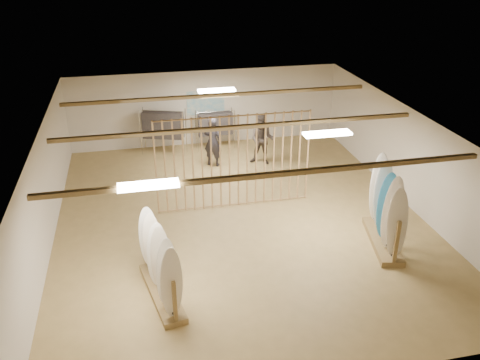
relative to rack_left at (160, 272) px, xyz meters
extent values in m
plane|color=tan|center=(2.40, 2.93, -0.62)|extent=(12.00, 12.00, 0.00)
plane|color=gray|center=(2.40, 2.93, 2.18)|extent=(12.00, 12.00, 0.00)
plane|color=silver|center=(2.40, 8.93, 0.78)|extent=(12.00, 0.00, 12.00)
plane|color=silver|center=(2.40, -3.07, 0.78)|extent=(12.00, 0.00, 12.00)
plane|color=silver|center=(-2.60, 2.93, 0.78)|extent=(0.00, 12.00, 12.00)
plane|color=silver|center=(7.40, 2.93, 0.78)|extent=(0.00, 12.00, 12.00)
cube|color=olive|center=(2.40, 2.93, 2.10)|extent=(9.50, 6.12, 0.10)
cube|color=white|center=(2.40, 2.93, 2.12)|extent=(1.20, 0.35, 0.06)
cylinder|color=tan|center=(0.20, 3.73, 0.78)|extent=(0.05, 0.05, 2.78)
cylinder|color=tan|center=(0.46, 3.73, 0.78)|extent=(0.05, 0.05, 2.78)
cylinder|color=tan|center=(0.72, 3.73, 0.78)|extent=(0.05, 0.05, 2.78)
cylinder|color=tan|center=(0.98, 3.73, 0.78)|extent=(0.05, 0.05, 2.78)
cylinder|color=tan|center=(1.24, 3.73, 0.78)|extent=(0.05, 0.05, 2.78)
cylinder|color=tan|center=(1.50, 3.73, 0.78)|extent=(0.05, 0.05, 2.78)
cylinder|color=tan|center=(1.75, 3.73, 0.78)|extent=(0.05, 0.05, 2.78)
cylinder|color=tan|center=(2.01, 3.73, 0.78)|extent=(0.05, 0.05, 2.78)
cylinder|color=tan|center=(2.27, 3.73, 0.78)|extent=(0.05, 0.05, 2.78)
cylinder|color=tan|center=(2.53, 3.73, 0.78)|extent=(0.05, 0.05, 2.78)
cylinder|color=tan|center=(2.79, 3.73, 0.78)|extent=(0.05, 0.05, 2.78)
cylinder|color=tan|center=(3.05, 3.73, 0.78)|extent=(0.05, 0.05, 2.78)
cylinder|color=tan|center=(3.31, 3.73, 0.78)|extent=(0.05, 0.05, 2.78)
cylinder|color=tan|center=(3.57, 3.73, 0.78)|extent=(0.05, 0.05, 2.78)
cylinder|color=tan|center=(3.82, 3.73, 0.78)|extent=(0.05, 0.05, 2.78)
cylinder|color=tan|center=(4.08, 3.73, 0.78)|extent=(0.05, 0.05, 2.78)
cylinder|color=tan|center=(4.34, 3.73, 0.78)|extent=(0.05, 0.05, 2.78)
cylinder|color=tan|center=(4.60, 3.73, 0.78)|extent=(0.05, 0.05, 2.78)
cube|color=#3593BC|center=(2.40, 8.91, 0.98)|extent=(1.40, 0.03, 0.90)
cube|color=olive|center=(0.00, 0.00, -0.55)|extent=(0.91, 2.31, 0.14)
cylinder|color=black|center=(0.00, 0.00, 0.29)|extent=(0.42, 2.17, 0.01)
ellipsoid|color=silver|center=(0.17, -0.91, 0.35)|extent=(0.44, 0.13, 1.68)
ellipsoid|color=white|center=(0.10, -0.55, 0.35)|extent=(0.44, 0.13, 1.68)
ellipsoid|color=silver|center=(0.03, -0.18, 0.35)|extent=(0.44, 0.13, 1.68)
ellipsoid|color=white|center=(-0.03, 0.18, 0.35)|extent=(0.44, 0.13, 1.68)
ellipsoid|color=silver|center=(-0.10, 0.55, 0.35)|extent=(0.44, 0.13, 1.68)
ellipsoid|color=white|center=(-0.17, 0.91, 0.35)|extent=(0.44, 0.13, 1.68)
cube|color=olive|center=(5.72, 0.90, -0.54)|extent=(1.04, 2.26, 0.16)
cylinder|color=black|center=(5.72, 0.90, 0.42)|extent=(0.48, 2.09, 0.01)
ellipsoid|color=silver|center=(5.52, 0.03, 0.50)|extent=(0.50, 0.17, 1.93)
ellipsoid|color=silver|center=(5.62, 0.46, 0.50)|extent=(0.50, 0.17, 1.93)
ellipsoid|color=#2D8CD1|center=(5.72, 0.90, 0.50)|extent=(0.50, 0.17, 1.93)
ellipsoid|color=white|center=(5.81, 1.34, 0.50)|extent=(0.50, 0.17, 1.93)
ellipsoid|color=white|center=(5.91, 1.78, 0.50)|extent=(0.50, 0.17, 1.93)
cylinder|color=silver|center=(0.74, 8.21, 0.99)|extent=(1.48, 0.54, 0.03)
cube|color=black|center=(0.74, 8.21, 0.46)|extent=(1.49, 0.84, 0.95)
cylinder|color=silver|center=(0.74, 8.21, 0.21)|extent=(0.03, 0.03, 1.67)
cylinder|color=silver|center=(2.64, 8.33, 0.80)|extent=(1.37, 0.10, 0.03)
cube|color=black|center=(2.64, 8.33, 0.33)|extent=(1.29, 0.41, 0.83)
cylinder|color=silver|center=(2.64, 8.33, 0.11)|extent=(0.03, 0.03, 1.47)
imported|color=#242229|center=(2.29, 6.79, 0.36)|extent=(0.87, 0.79, 1.97)
imported|color=#3A312D|center=(3.98, 6.56, 0.38)|extent=(1.20, 1.09, 2.01)
camera|label=1|loc=(-0.25, -9.18, 6.50)|focal=38.00mm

